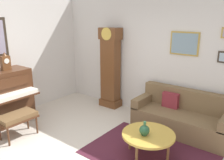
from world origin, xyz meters
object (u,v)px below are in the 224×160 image
couch (182,117)px  coffee_table (148,135)px  green_jug (144,130)px  piano_bench (17,118)px  grandfather_clock (110,70)px  mantel_clock (5,62)px

couch → coffee_table: (-0.10, -1.21, 0.08)m
couch → coffee_table: 1.22m
couch → green_jug: (-0.13, -1.30, 0.20)m
couch → piano_bench: bearing=-138.1°
grandfather_clock → mantel_clock: 2.43m
couch → coffee_table: bearing=-94.7°
green_jug → couch: bearing=84.4°
couch → coffee_table: size_ratio=2.16×
piano_bench → couch: couch is taller
mantel_clock → grandfather_clock: bearing=60.3°
grandfather_clock → green_jug: bearing=-38.8°
mantel_clock → green_jug: 3.23m
piano_bench → green_jug: green_jug is taller
mantel_clock → green_jug: (3.06, 0.58, -0.84)m
piano_bench → green_jug: 2.46m
coffee_table → mantel_clock: 3.31m
grandfather_clock → coffee_table: bearing=-36.7°
mantel_clock → coffee_table: bearing=12.2°
coffee_table → mantel_clock: mantel_clock is taller
couch → mantel_clock: 3.85m
couch → green_jug: bearing=-95.6°
mantel_clock → piano_bench: bearing=-21.1°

